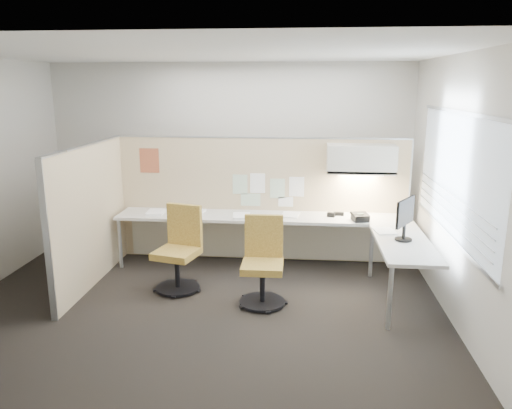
# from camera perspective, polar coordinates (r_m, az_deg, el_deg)

# --- Properties ---
(floor) EXTENTS (5.50, 4.50, 0.01)m
(floor) POSITION_cam_1_polar(r_m,az_deg,el_deg) (5.97, -6.10, -11.10)
(floor) COLOR black
(floor) RESTS_ON ground
(ceiling) EXTENTS (5.50, 4.50, 0.01)m
(ceiling) POSITION_cam_1_polar(r_m,az_deg,el_deg) (5.43, -6.88, 16.92)
(ceiling) COLOR white
(ceiling) RESTS_ON wall_back
(wall_back) EXTENTS (5.50, 0.02, 2.80)m
(wall_back) POSITION_cam_1_polar(r_m,az_deg,el_deg) (7.72, -3.07, 5.53)
(wall_back) COLOR beige
(wall_back) RESTS_ON ground
(wall_front) EXTENTS (5.50, 0.02, 2.80)m
(wall_front) POSITION_cam_1_polar(r_m,az_deg,el_deg) (3.43, -14.12, -5.22)
(wall_front) COLOR beige
(wall_front) RESTS_ON ground
(wall_right) EXTENTS (0.02, 4.50, 2.80)m
(wall_right) POSITION_cam_1_polar(r_m,az_deg,el_deg) (5.65, 21.98, 1.57)
(wall_right) COLOR beige
(wall_right) RESTS_ON ground
(window_pane) EXTENTS (0.01, 2.80, 1.30)m
(window_pane) POSITION_cam_1_polar(r_m,az_deg,el_deg) (5.62, 21.87, 3.07)
(window_pane) COLOR #A2B1BC
(window_pane) RESTS_ON wall_right
(partition_back) EXTENTS (4.10, 0.06, 1.75)m
(partition_back) POSITION_cam_1_polar(r_m,az_deg,el_deg) (7.11, 0.61, 0.56)
(partition_back) COLOR beige
(partition_back) RESTS_ON floor
(partition_left) EXTENTS (0.06, 2.20, 1.75)m
(partition_left) POSITION_cam_1_polar(r_m,az_deg,el_deg) (6.57, -18.35, -1.25)
(partition_left) COLOR beige
(partition_left) RESTS_ON floor
(desk) EXTENTS (4.00, 2.07, 0.73)m
(desk) POSITION_cam_1_polar(r_m,az_deg,el_deg) (6.71, 3.51, -2.70)
(desk) COLOR beige
(desk) RESTS_ON floor
(overhead_bin) EXTENTS (0.90, 0.36, 0.38)m
(overhead_bin) POSITION_cam_1_polar(r_m,az_deg,el_deg) (6.81, 11.91, 5.11)
(overhead_bin) COLOR beige
(overhead_bin) RESTS_ON partition_back
(task_light_strip) EXTENTS (0.60, 0.06, 0.02)m
(task_light_strip) POSITION_cam_1_polar(r_m,az_deg,el_deg) (6.84, 11.82, 3.38)
(task_light_strip) COLOR #FFEABF
(task_light_strip) RESTS_ON overhead_bin
(pinned_papers) EXTENTS (1.01, 0.00, 0.47)m
(pinned_papers) POSITION_cam_1_polar(r_m,az_deg,el_deg) (7.04, 1.23, 1.73)
(pinned_papers) COLOR #8CBF8C
(pinned_papers) RESTS_ON partition_back
(poster) EXTENTS (0.28, 0.00, 0.35)m
(poster) POSITION_cam_1_polar(r_m,az_deg,el_deg) (7.29, -12.09, 4.93)
(poster) COLOR #F5571F
(poster) RESTS_ON partition_back
(chair_left) EXTENTS (0.58, 0.60, 1.03)m
(chair_left) POSITION_cam_1_polar(r_m,az_deg,el_deg) (6.23, -8.74, -5.31)
(chair_left) COLOR black
(chair_left) RESTS_ON floor
(chair_right) EXTENTS (0.53, 0.53, 1.00)m
(chair_right) POSITION_cam_1_polar(r_m,az_deg,el_deg) (5.78, 0.79, -6.82)
(chair_right) COLOR black
(chair_right) RESTS_ON floor
(monitor) EXTENTS (0.27, 0.41, 0.49)m
(monitor) POSITION_cam_1_polar(r_m,az_deg,el_deg) (5.92, 16.66, -1.35)
(monitor) COLOR black
(monitor) RESTS_ON desk
(phone) EXTENTS (0.25, 0.24, 0.12)m
(phone) POSITION_cam_1_polar(r_m,az_deg,el_deg) (6.68, 11.78, -1.43)
(phone) COLOR black
(phone) RESTS_ON desk
(stapler) EXTENTS (0.14, 0.05, 0.05)m
(stapler) POSITION_cam_1_polar(r_m,az_deg,el_deg) (6.91, 9.44, -1.06)
(stapler) COLOR black
(stapler) RESTS_ON desk
(tape_dispenser) EXTENTS (0.11, 0.09, 0.06)m
(tape_dispenser) POSITION_cam_1_polar(r_m,az_deg,el_deg) (6.82, 8.57, -1.16)
(tape_dispenser) COLOR black
(tape_dispenser) RESTS_ON desk
(coat_hook) EXTENTS (0.18, 0.46, 1.37)m
(coat_hook) POSITION_cam_1_polar(r_m,az_deg,el_deg) (5.94, -21.87, 2.27)
(coat_hook) COLOR silver
(coat_hook) RESTS_ON partition_left
(paper_stack_0) EXTENTS (0.25, 0.31, 0.03)m
(paper_stack_0) POSITION_cam_1_polar(r_m,az_deg,el_deg) (7.09, -11.38, -0.85)
(paper_stack_0) COLOR white
(paper_stack_0) RESTS_ON desk
(paper_stack_1) EXTENTS (0.29, 0.34, 0.02)m
(paper_stack_1) POSITION_cam_1_polar(r_m,az_deg,el_deg) (7.02, -7.03, -0.85)
(paper_stack_1) COLOR white
(paper_stack_1) RESTS_ON desk
(paper_stack_2) EXTENTS (0.26, 0.32, 0.03)m
(paper_stack_2) POSITION_cam_1_polar(r_m,az_deg,el_deg) (6.73, -1.67, -1.33)
(paper_stack_2) COLOR white
(paper_stack_2) RESTS_ON desk
(paper_stack_3) EXTENTS (0.27, 0.33, 0.02)m
(paper_stack_3) POSITION_cam_1_polar(r_m,az_deg,el_deg) (6.85, 3.94, -1.18)
(paper_stack_3) COLOR white
(paper_stack_3) RESTS_ON desk
(paper_stack_4) EXTENTS (0.28, 0.34, 0.02)m
(paper_stack_4) POSITION_cam_1_polar(r_m,az_deg,el_deg) (6.29, 14.46, -2.94)
(paper_stack_4) COLOR white
(paper_stack_4) RESTS_ON desk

